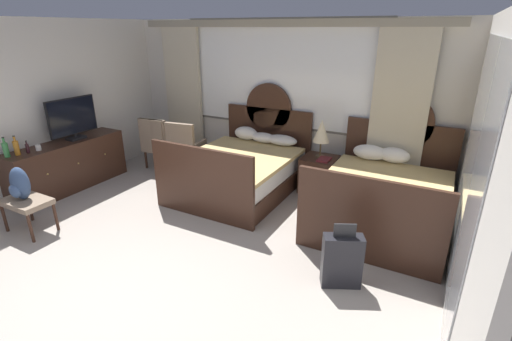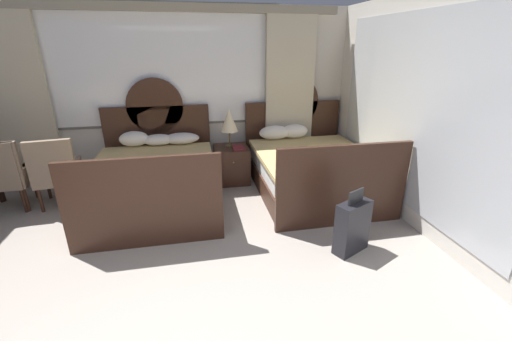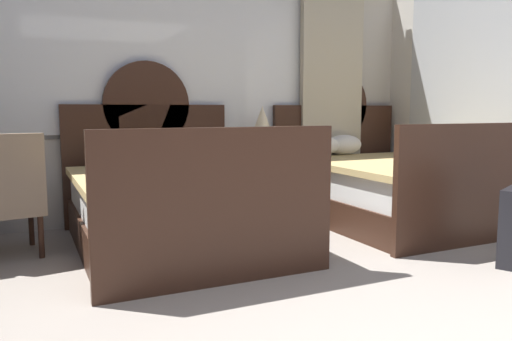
{
  "view_description": "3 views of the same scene",
  "coord_description": "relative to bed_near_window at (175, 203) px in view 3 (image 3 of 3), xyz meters",
  "views": [
    {
      "loc": [
        2.75,
        -1.91,
        2.55
      ],
      "look_at": [
        0.6,
        2.08,
        0.79
      ],
      "focal_mm": 25.86,
      "sensor_mm": 36.0,
      "label": 1
    },
    {
      "loc": [
        0.4,
        -1.41,
        2.11
      ],
      "look_at": [
        1.17,
        2.45,
        0.59
      ],
      "focal_mm": 22.79,
      "sensor_mm": 36.0,
      "label": 2
    },
    {
      "loc": [
        -1.31,
        -1.13,
        1.16
      ],
      "look_at": [
        0.49,
        2.72,
        0.64
      ],
      "focal_mm": 35.06,
      "sensor_mm": 36.0,
      "label": 3
    }
  ],
  "objects": [
    {
      "name": "nightstand_between_beds",
      "position": [
        1.14,
        0.59,
        -0.08
      ],
      "size": [
        0.54,
        0.57,
        0.59
      ],
      "color": "#382116",
      "rests_on": "ground_plane"
    },
    {
      "name": "bed_near_window",
      "position": [
        0.0,
        0.0,
        0.0
      ],
      "size": [
        1.66,
        2.13,
        1.65
      ],
      "color": "#382116",
      "rests_on": "ground_plane"
    },
    {
      "name": "book_on_nightstand",
      "position": [
        1.24,
        0.48,
        0.23
      ],
      "size": [
        0.18,
        0.26,
        0.03
      ],
      "color": "maroon",
      "rests_on": "nightstand_between_beds"
    },
    {
      "name": "wall_back_window",
      "position": [
        0.16,
        1.05,
        1.08
      ],
      "size": [
        6.0,
        0.22,
        2.71
      ],
      "color": "beige",
      "rests_on": "ground_plane"
    },
    {
      "name": "table_lamp_on_nightstand",
      "position": [
        1.12,
        0.62,
        0.64
      ],
      "size": [
        0.27,
        0.27,
        0.61
      ],
      "color": "brown",
      "rests_on": "nightstand_between_beds"
    },
    {
      "name": "armchair_by_window_left",
      "position": [
        -1.3,
        0.19,
        0.15
      ],
      "size": [
        0.62,
        0.62,
        0.98
      ],
      "color": "#84705B",
      "rests_on": "ground_plane"
    },
    {
      "name": "bed_near_mirror",
      "position": [
        2.27,
        -0.01,
        -0.0
      ],
      "size": [
        1.66,
        2.13,
        1.65
      ],
      "color": "#382116",
      "rests_on": "ground_plane"
    }
  ]
}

